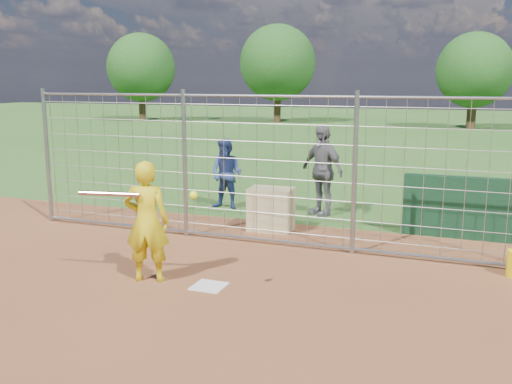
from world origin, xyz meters
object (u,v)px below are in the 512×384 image
at_px(batter, 147,222).
at_px(equipment_bin, 271,209).
at_px(bystander_b, 322,170).
at_px(bystander_a, 227,174).

xyz_separation_m(batter, equipment_bin, (0.69, 3.17, -0.45)).
bearing_deg(batter, bystander_b, -121.46).
bearing_deg(equipment_bin, batter, -106.09).
distance_m(batter, bystander_b, 4.90).
height_order(batter, bystander_b, bystander_b).
relative_size(bystander_a, equipment_bin, 1.91).
bearing_deg(bystander_b, batter, -73.28).
relative_size(batter, bystander_a, 1.11).
distance_m(batter, equipment_bin, 3.27).
bearing_deg(equipment_bin, bystander_a, 133.86).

